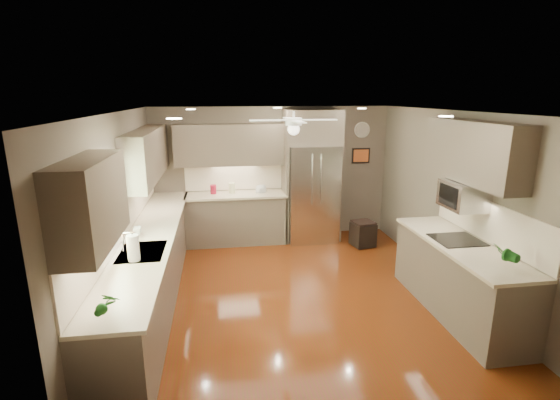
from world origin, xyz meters
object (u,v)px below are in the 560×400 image
object	(u,v)px
soap_bottle	(138,230)
bowl	(261,191)
potted_plant_right	(505,253)
refrigerator	(312,179)
potted_plant_left	(107,304)
microwave	(463,195)
paper_towel	(133,248)
canister_a	(213,190)
stool	(363,234)
canister_c	(232,188)

from	to	relation	value
soap_bottle	bowl	world-z (taller)	soap_bottle
potted_plant_right	refrigerator	world-z (taller)	refrigerator
potted_plant_left	microwave	xyz separation A→B (m)	(3.96, 1.46, 0.39)
paper_towel	canister_a	bearing A→B (deg)	74.46
canister_a	soap_bottle	world-z (taller)	soap_bottle
potted_plant_right	refrigerator	bearing A→B (deg)	108.29
microwave	stool	size ratio (longest dim) A/B	1.20
canister_a	bowl	world-z (taller)	canister_a
potted_plant_left	microwave	world-z (taller)	microwave
soap_bottle	microwave	xyz separation A→B (m)	(4.10, -0.59, 0.45)
potted_plant_left	bowl	world-z (taller)	potted_plant_left
bowl	refrigerator	distance (m)	0.98
stool	canister_c	bearing A→B (deg)	164.85
refrigerator	microwave	bearing A→B (deg)	-63.91
microwave	bowl	bearing A→B (deg)	129.48
potted_plant_left	refrigerator	distance (m)	4.93
bowl	microwave	world-z (taller)	microwave
stool	paper_towel	bearing A→B (deg)	-145.89
canister_a	potted_plant_right	world-z (taller)	potted_plant_right
potted_plant_right	bowl	xyz separation A→B (m)	(-2.17, 3.75, -0.13)
potted_plant_right	refrigerator	size ratio (longest dim) A/B	0.13
stool	bowl	bearing A→B (deg)	161.86
potted_plant_left	bowl	bearing A→B (deg)	68.29
soap_bottle	potted_plant_right	size ratio (longest dim) A/B	0.58
bowl	refrigerator	xyz separation A→B (m)	(0.95, -0.06, 0.22)
microwave	stool	distance (m)	2.55
canister_a	soap_bottle	xyz separation A→B (m)	(-0.94, -2.21, 0.01)
potted_plant_right	stool	distance (m)	3.29
canister_c	stool	bearing A→B (deg)	-15.15
soap_bottle	potted_plant_left	world-z (taller)	potted_plant_left
soap_bottle	refrigerator	size ratio (longest dim) A/B	0.07
refrigerator	paper_towel	distance (m)	3.96
microwave	stool	world-z (taller)	microwave
canister_a	paper_towel	xyz separation A→B (m)	(-0.84, -3.01, 0.06)
refrigerator	stool	distance (m)	1.38
refrigerator	stool	bearing A→B (deg)	-32.04
potted_plant_left	paper_towel	size ratio (longest dim) A/B	0.91
stool	paper_towel	xyz separation A→B (m)	(-3.52, -2.39, 0.84)
potted_plant_left	microwave	bearing A→B (deg)	20.23
canister_c	stool	world-z (taller)	canister_c
canister_a	microwave	bearing A→B (deg)	-41.54
canister_a	potted_plant_right	distance (m)	4.86
canister_a	soap_bottle	distance (m)	2.40
canister_a	potted_plant_left	bearing A→B (deg)	-100.69
potted_plant_right	bowl	size ratio (longest dim) A/B	1.32
canister_a	soap_bottle	size ratio (longest dim) A/B	0.97
stool	paper_towel	world-z (taller)	paper_towel
potted_plant_left	canister_a	bearing A→B (deg)	79.31
potted_plant_right	bowl	distance (m)	4.34
stool	microwave	bearing A→B (deg)	-77.75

